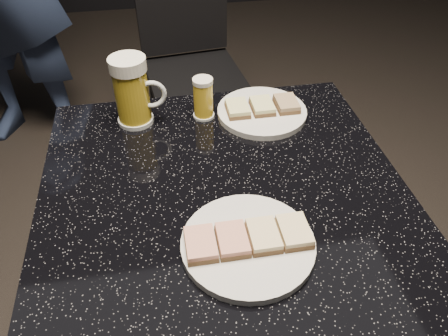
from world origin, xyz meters
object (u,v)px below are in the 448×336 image
at_px(beer_mug, 132,91).
at_px(table, 224,265).
at_px(plate_small, 262,112).
at_px(plate_large, 248,244).
at_px(chair, 190,60).
at_px(beer_tumbler, 203,98).

bearing_deg(beer_mug, table, -57.99).
bearing_deg(plate_small, plate_large, -106.94).
xyz_separation_m(plate_large, table, (-0.01, 0.15, -0.25)).
bearing_deg(chair, beer_mug, -104.29).
bearing_deg(plate_small, chair, 96.29).
distance_m(plate_small, beer_mug, 0.30).
xyz_separation_m(plate_small, beer_tumbler, (-0.14, 0.02, 0.04)).
relative_size(plate_small, chair, 0.24).
height_order(plate_small, chair, chair).
height_order(table, beer_mug, beer_mug).
bearing_deg(beer_mug, beer_tumbler, -2.09).
height_order(plate_large, beer_mug, beer_mug).
relative_size(table, beer_tumbler, 7.65).
distance_m(plate_small, table, 0.37).
xyz_separation_m(plate_large, chair, (0.03, 1.19, -0.26)).
relative_size(plate_large, beer_tumbler, 2.28).
bearing_deg(beer_mug, plate_large, -66.72).
relative_size(plate_small, beer_tumbler, 2.13).
relative_size(plate_small, beer_mug, 1.32).
relative_size(plate_large, beer_mug, 1.41).
height_order(plate_large, table, plate_large).
bearing_deg(chair, table, -92.27).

